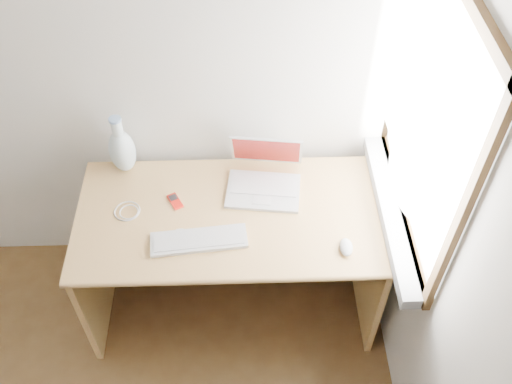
{
  "coord_description": "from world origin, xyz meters",
  "views": [
    {
      "loc": [
        1.04,
        -0.31,
        2.73
      ],
      "look_at": [
        1.09,
        1.35,
        0.88
      ],
      "focal_mm": 40.0,
      "sensor_mm": 36.0,
      "label": 1
    }
  ],
  "objects_px": {
    "external_keyboard": "(199,240)",
    "vase": "(122,149)",
    "desk": "(231,228)",
    "laptop": "(263,178)"
  },
  "relations": [
    {
      "from": "external_keyboard",
      "to": "desk",
      "type": "bearing_deg",
      "value": 55.17
    },
    {
      "from": "laptop",
      "to": "external_keyboard",
      "type": "height_order",
      "value": "laptop"
    },
    {
      "from": "desk",
      "to": "laptop",
      "type": "distance_m",
      "value": 0.32
    },
    {
      "from": "desk",
      "to": "external_keyboard",
      "type": "xyz_separation_m",
      "value": [
        -0.13,
        -0.24,
        0.22
      ]
    },
    {
      "from": "desk",
      "to": "laptop",
      "type": "bearing_deg",
      "value": 28.89
    },
    {
      "from": "external_keyboard",
      "to": "laptop",
      "type": "bearing_deg",
      "value": 42.47
    },
    {
      "from": "external_keyboard",
      "to": "vase",
      "type": "relative_size",
      "value": 1.34
    },
    {
      "from": "desk",
      "to": "vase",
      "type": "bearing_deg",
      "value": 156.55
    },
    {
      "from": "laptop",
      "to": "vase",
      "type": "relative_size",
      "value": 1.14
    },
    {
      "from": "external_keyboard",
      "to": "vase",
      "type": "distance_m",
      "value": 0.6
    }
  ]
}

